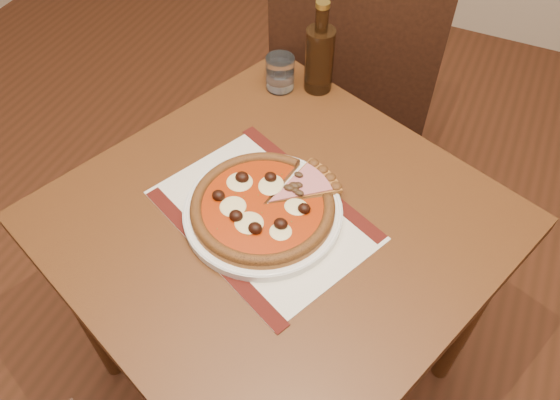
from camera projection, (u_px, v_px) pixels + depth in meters
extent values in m
cube|color=#583214|center=(276.00, 223.00, 1.11)|extent=(1.03, 1.03, 0.04)
cylinder|color=#583214|center=(84.00, 311.00, 1.40)|extent=(0.05, 0.05, 0.71)
cylinder|color=#583214|center=(279.00, 171.00, 1.71)|extent=(0.05, 0.05, 0.71)
cylinder|color=#583214|center=(470.00, 314.00, 1.39)|extent=(0.05, 0.05, 0.71)
cube|color=black|center=(354.00, 92.00, 1.80)|extent=(0.53, 0.53, 0.04)
cylinder|color=black|center=(405.00, 119.00, 2.07)|extent=(0.04, 0.04, 0.44)
cylinder|color=black|center=(305.00, 103.00, 2.13)|extent=(0.04, 0.04, 0.44)
cylinder|color=black|center=(395.00, 194.00, 1.83)|extent=(0.04, 0.04, 0.44)
cylinder|color=black|center=(283.00, 174.00, 1.89)|extent=(0.04, 0.04, 0.44)
cube|color=black|center=(352.00, 63.00, 1.47)|extent=(0.45, 0.13, 0.47)
cube|color=white|center=(263.00, 215.00, 1.09)|extent=(0.50, 0.44, 0.00)
cylinder|color=white|center=(263.00, 212.00, 1.09)|extent=(0.32, 0.32, 0.02)
cylinder|color=#AB7029|center=(263.00, 207.00, 1.07)|extent=(0.29, 0.29, 0.01)
torus|color=brown|center=(263.00, 205.00, 1.07)|extent=(0.29, 0.29, 0.02)
cylinder|color=#A02807|center=(263.00, 205.00, 1.07)|extent=(0.24, 0.24, 0.00)
ellipsoid|color=beige|center=(271.00, 185.00, 1.10)|extent=(0.05, 0.04, 0.01)
ellipsoid|color=beige|center=(238.00, 180.00, 1.11)|extent=(0.05, 0.04, 0.01)
ellipsoid|color=beige|center=(237.00, 205.00, 1.06)|extent=(0.05, 0.04, 0.01)
ellipsoid|color=beige|center=(241.00, 232.00, 1.02)|extent=(0.05, 0.04, 0.01)
ellipsoid|color=beige|center=(274.00, 221.00, 1.04)|extent=(0.05, 0.04, 0.01)
ellipsoid|color=beige|center=(303.00, 206.00, 1.06)|extent=(0.05, 0.04, 0.01)
ellipsoid|color=black|center=(269.00, 177.00, 1.09)|extent=(0.03, 0.02, 0.02)
ellipsoid|color=black|center=(239.00, 171.00, 1.10)|extent=(0.03, 0.02, 0.02)
ellipsoid|color=black|center=(232.00, 194.00, 1.06)|extent=(0.03, 0.02, 0.02)
ellipsoid|color=black|center=(222.00, 219.00, 1.02)|extent=(0.03, 0.02, 0.02)
ellipsoid|color=black|center=(255.00, 223.00, 1.02)|extent=(0.03, 0.02, 0.02)
ellipsoid|color=black|center=(289.00, 230.00, 1.01)|extent=(0.03, 0.02, 0.02)
ellipsoid|color=black|center=(293.00, 204.00, 1.05)|extent=(0.03, 0.02, 0.02)
ellipsoid|color=#3A2715|center=(292.00, 193.00, 1.08)|extent=(0.02, 0.02, 0.01)
ellipsoid|color=#3A2715|center=(309.00, 185.00, 1.09)|extent=(0.02, 0.02, 0.01)
ellipsoid|color=#3A2715|center=(290.00, 190.00, 1.09)|extent=(0.02, 0.02, 0.01)
ellipsoid|color=#3A2715|center=(304.00, 180.00, 1.10)|extent=(0.02, 0.02, 0.01)
ellipsoid|color=#3A2715|center=(287.00, 188.00, 1.09)|extent=(0.02, 0.02, 0.01)
ellipsoid|color=#3A2715|center=(299.00, 176.00, 1.11)|extent=(0.02, 0.02, 0.01)
cylinder|color=white|center=(280.00, 73.00, 1.32)|extent=(0.09, 0.09, 0.09)
cylinder|color=#341D0D|center=(319.00, 60.00, 1.29)|extent=(0.07, 0.07, 0.16)
cylinder|color=#341D0D|center=(322.00, 21.00, 1.21)|extent=(0.03, 0.03, 0.07)
cylinder|color=olive|center=(323.00, 4.00, 1.18)|extent=(0.03, 0.03, 0.01)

